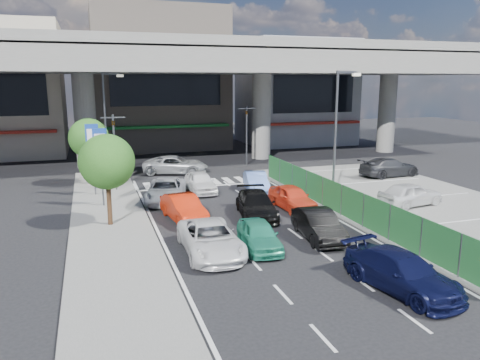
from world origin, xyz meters
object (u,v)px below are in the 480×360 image
object	(u,v)px
traffic_light_right	(247,121)
street_lamp_right	(338,123)
wagon_silver_front_left	(166,190)
tree_near	(107,162)
traffic_light_left	(114,134)
parked_sedan_dgrey	(389,167)
minivan_navy_back	(402,272)
parked_sedan_white	(410,194)
signboard_far	(93,150)
hatch_black_mid_right	(318,225)
crossing_wagon_silver	(176,165)
signboard_near	(101,156)
taxi_orange_left	(184,208)
taxi_orange_right	(292,197)
taxi_teal_mid	(259,235)
tree_far	(89,138)
sedan_white_front_mid	(200,182)
sedan_white_mid_left	(211,239)
kei_truck_front_right	(256,182)
traffic_cone	(321,197)
sedan_black_mid	(256,205)
street_lamp_left	(107,115)

from	to	relation	value
traffic_light_right	street_lamp_right	size ratio (longest dim) A/B	0.65
wagon_silver_front_left	tree_near	bearing A→B (deg)	-115.42
traffic_light_left	parked_sedan_dgrey	world-z (taller)	traffic_light_left
minivan_navy_back	parked_sedan_white	world-z (taller)	parked_sedan_white
signboard_far	parked_sedan_white	bearing A→B (deg)	-25.41
hatch_black_mid_right	crossing_wagon_silver	xyz separation A→B (m)	(-3.61, 17.91, 0.03)
traffic_light_left	traffic_light_right	distance (m)	13.63
signboard_near	hatch_black_mid_right	world-z (taller)	signboard_near
taxi_orange_left	tree_near	bearing A→B (deg)	170.60
taxi_orange_left	crossing_wagon_silver	distance (m)	13.12
street_lamp_right	taxi_orange_right	distance (m)	5.89
crossing_wagon_silver	parked_sedan_dgrey	bearing A→B (deg)	-94.53
traffic_light_left	crossing_wagon_silver	bearing A→B (deg)	44.74
crossing_wagon_silver	taxi_teal_mid	bearing A→B (deg)	-160.70
tree_near	hatch_black_mid_right	distance (m)	10.94
street_lamp_right	hatch_black_mid_right	world-z (taller)	street_lamp_right
traffic_light_right	tree_far	bearing A→B (deg)	-161.31
wagon_silver_front_left	sedan_white_front_mid	size ratio (longest dim) A/B	1.22
tree_far	taxi_orange_left	distance (m)	11.88
signboard_far	taxi_teal_mid	xyz separation A→B (m)	(6.78, -12.43, -2.42)
crossing_wagon_silver	signboard_far	bearing A→B (deg)	150.82
street_lamp_right	sedan_white_mid_left	xyz separation A→B (m)	(-10.21, -7.39, -4.08)
signboard_near	kei_truck_front_right	distance (m)	10.43
sedan_white_mid_left	parked_sedan_dgrey	bearing A→B (deg)	35.54
traffic_light_left	crossing_wagon_silver	size ratio (longest dim) A/B	1.01
traffic_light_right	taxi_teal_mid	bearing A→B (deg)	-107.19
hatch_black_mid_right	parked_sedan_dgrey	size ratio (longest dim) A/B	0.85
tree_far	sedan_white_front_mid	world-z (taller)	tree_far
traffic_light_right	taxi_orange_right	size ratio (longest dim) A/B	1.28
parked_sedan_white	traffic_light_right	bearing A→B (deg)	6.05
traffic_light_right	traffic_cone	distance (m)	14.48
tree_far	sedan_black_mid	xyz separation A→B (m)	(8.58, -11.14, -2.70)
taxi_orange_left	traffic_light_right	bearing A→B (deg)	52.27
street_lamp_left	minivan_navy_back	distance (m)	26.84
traffic_light_right	sedan_white_front_mid	world-z (taller)	traffic_light_right
minivan_navy_back	parked_sedan_dgrey	distance (m)	21.03
hatch_black_mid_right	crossing_wagon_silver	size ratio (longest dim) A/B	0.81
taxi_orange_left	parked_sedan_white	xyz separation A→B (m)	(13.41, -1.37, 0.08)
crossing_wagon_silver	parked_sedan_white	bearing A→B (deg)	-123.41
tree_near	kei_truck_front_right	xyz separation A→B (m)	(9.87, 5.21, -2.74)
signboard_far	parked_sedan_dgrey	world-z (taller)	signboard_far
tree_far	parked_sedan_white	world-z (taller)	tree_far
minivan_navy_back	sedan_white_front_mid	distance (m)	17.33
tree_far	wagon_silver_front_left	bearing A→B (deg)	-54.83
hatch_black_mid_right	parked_sedan_dgrey	xyz separation A→B (m)	(12.03, 11.46, 0.09)
minivan_navy_back	wagon_silver_front_left	xyz separation A→B (m)	(-6.00, 15.28, -0.00)
traffic_light_right	street_lamp_right	bearing A→B (deg)	-82.66
street_lamp_left	parked_sedan_dgrey	world-z (taller)	street_lamp_left
sedan_white_mid_left	tree_far	bearing A→B (deg)	108.03
taxi_orange_left	taxi_orange_right	xyz separation A→B (m)	(6.50, 0.31, 0.00)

